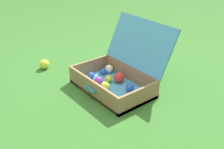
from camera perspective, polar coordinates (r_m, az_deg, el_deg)
name	(u,v)px	position (r m, az deg, el deg)	size (l,w,h in m)	color
ground_plane	(111,88)	(2.10, -0.30, -2.79)	(16.00, 16.00, 0.00)	#336B28
open_suitcase	(119,73)	(2.07, 1.42, 0.26)	(0.61, 0.57, 0.49)	#4799C6
stray_ball_on_grass	(44,64)	(2.46, -14.08, 2.13)	(0.09, 0.09, 0.09)	#CCDB38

